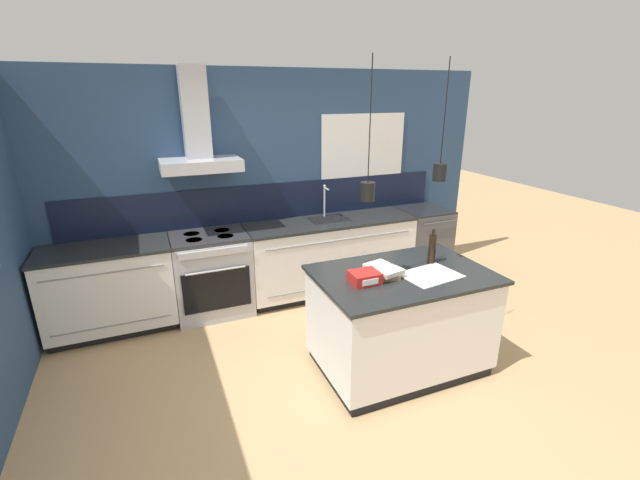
{
  "coord_description": "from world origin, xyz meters",
  "views": [
    {
      "loc": [
        -1.29,
        -2.74,
        2.36
      ],
      "look_at": [
        0.14,
        0.71,
        1.05
      ],
      "focal_mm": 24.0,
      "sensor_mm": 36.0,
      "label": 1
    }
  ],
  "objects_px": {
    "oven_range": "(212,274)",
    "bottle_on_island": "(432,249)",
    "dishwasher": "(421,242)",
    "red_supply_box": "(365,277)",
    "book_stack": "(383,271)"
  },
  "relations": [
    {
      "from": "dishwasher",
      "to": "oven_range",
      "type": "bearing_deg",
      "value": -179.91
    },
    {
      "from": "oven_range",
      "to": "red_supply_box",
      "type": "height_order",
      "value": "red_supply_box"
    },
    {
      "from": "bottle_on_island",
      "to": "book_stack",
      "type": "relative_size",
      "value": 0.97
    },
    {
      "from": "dishwasher",
      "to": "bottle_on_island",
      "type": "xyz_separation_m",
      "value": [
        -1.03,
        -1.56,
        0.59
      ]
    },
    {
      "from": "oven_range",
      "to": "bottle_on_island",
      "type": "bearing_deg",
      "value": -42.35
    },
    {
      "from": "oven_range",
      "to": "dishwasher",
      "type": "xyz_separation_m",
      "value": [
        2.74,
        0.0,
        0.0
      ]
    },
    {
      "from": "dishwasher",
      "to": "red_supply_box",
      "type": "distance_m",
      "value": 2.51
    },
    {
      "from": "dishwasher",
      "to": "bottle_on_island",
      "type": "height_order",
      "value": "bottle_on_island"
    },
    {
      "from": "dishwasher",
      "to": "red_supply_box",
      "type": "bearing_deg",
      "value": -136.19
    },
    {
      "from": "oven_range",
      "to": "bottle_on_island",
      "type": "distance_m",
      "value": 2.38
    },
    {
      "from": "bottle_on_island",
      "to": "red_supply_box",
      "type": "relative_size",
      "value": 1.41
    },
    {
      "from": "book_stack",
      "to": "red_supply_box",
      "type": "relative_size",
      "value": 1.45
    },
    {
      "from": "oven_range",
      "to": "bottle_on_island",
      "type": "relative_size",
      "value": 2.81
    },
    {
      "from": "bottle_on_island",
      "to": "dishwasher",
      "type": "bearing_deg",
      "value": 56.5
    },
    {
      "from": "oven_range",
      "to": "red_supply_box",
      "type": "xyz_separation_m",
      "value": [
        0.96,
        -1.7,
        0.5
      ]
    }
  ]
}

